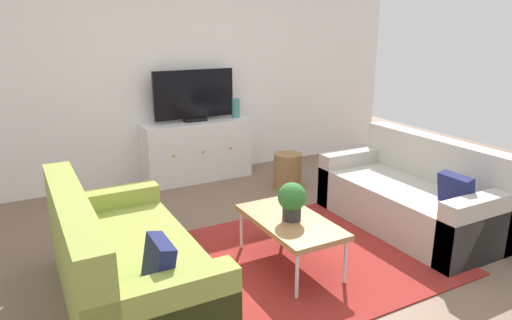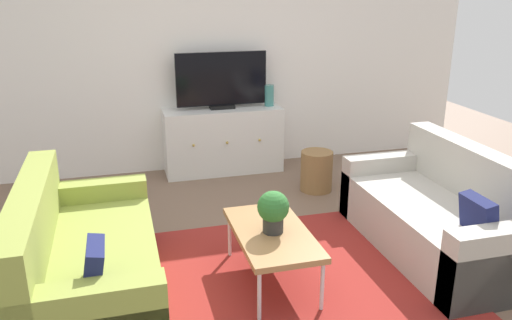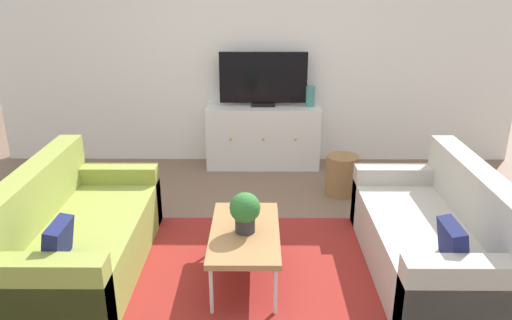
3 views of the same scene
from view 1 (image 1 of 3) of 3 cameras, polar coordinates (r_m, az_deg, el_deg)
name	(u,v)px [view 1 (image 1 of 3)]	position (r m, az deg, el deg)	size (l,w,h in m)	color
ground_plane	(285,253)	(4.12, 3.58, -11.43)	(10.00, 10.00, 0.00)	brown
wall_back	(180,72)	(5.98, -9.39, 10.75)	(6.40, 0.12, 2.70)	white
area_rug	(294,259)	(4.00, 4.74, -12.22)	(2.50, 1.90, 0.01)	maroon
couch_left_side	(118,268)	(3.43, -16.74, -12.78)	(0.88, 1.77, 0.86)	olive
couch_right_side	(415,198)	(4.79, 19.15, -4.45)	(0.88, 1.77, 0.86)	#B2ADA3
coffee_table	(290,223)	(3.76, 4.26, -7.76)	(0.52, 0.97, 0.42)	#A37547
potted_plant	(292,200)	(3.67, 4.50, -4.92)	(0.23, 0.23, 0.31)	#2D2D2D
tv_console	(197,150)	(5.92, -7.38, 1.20)	(1.36, 0.47, 0.76)	silver
flat_screen_tv	(194,96)	(5.80, -7.70, 7.94)	(1.04, 0.16, 0.64)	black
glass_vase	(236,108)	(6.03, -2.55, 6.49)	(0.11, 0.11, 0.25)	teal
wicker_basket	(288,171)	(5.59, 3.95, -1.36)	(0.34, 0.34, 0.43)	olive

